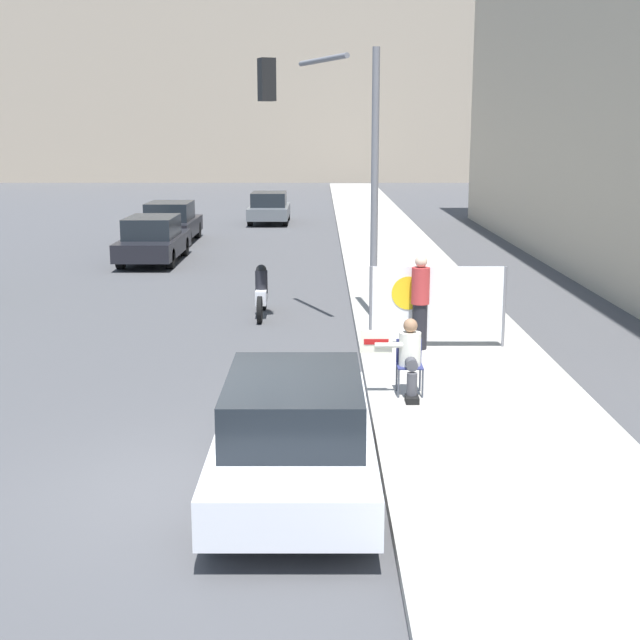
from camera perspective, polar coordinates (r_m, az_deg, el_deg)
The scene contains 11 objects.
ground_plane at distance 10.80m, azimuth -6.79°, elevation -10.78°, with size 160.00×160.00×0.00m, color #444447.
sidewalk_curb at distance 25.34m, azimuth 5.63°, elevation 2.66°, with size 3.45×90.00×0.14m, color #A8A399.
seated_protester at distance 13.80m, azimuth 5.72°, elevation -2.25°, with size 0.98×0.77×1.20m.
jogger_on_sidewalk at distance 16.72m, azimuth 6.45°, elevation 1.19°, with size 0.34×0.34×1.78m.
protest_banner at distance 16.97m, azimuth 7.49°, elevation 1.01°, with size 2.59×0.06×1.54m.
traffic_light_pole at distance 19.06m, azimuth 1.06°, elevation 11.48°, with size 2.53×2.29×5.75m.
parked_car_curbside at distance 10.56m, azimuth -1.62°, elevation -7.15°, with size 1.80×4.59×1.40m.
car_on_road_nearest at distance 29.22m, azimuth -10.62°, elevation 5.09°, with size 1.75×4.66×1.49m.
car_on_road_midblock at distance 34.42m, azimuth -9.52°, elevation 6.18°, with size 1.85×4.34×1.53m.
car_on_road_distant at distance 41.18m, azimuth -3.26°, elevation 7.20°, with size 1.80×4.32×1.42m.
motorcycle_on_road at distance 20.36m, azimuth -3.74°, elevation 1.69°, with size 0.28×2.11×1.20m.
Camera 1 is at (1.26, -9.88, 4.17)m, focal length 50.00 mm.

